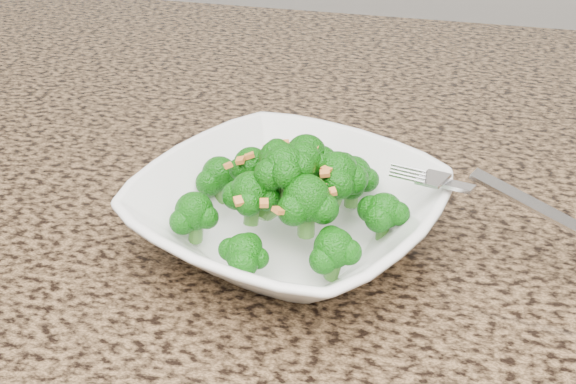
% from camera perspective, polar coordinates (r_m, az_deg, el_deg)
% --- Properties ---
extents(granite_counter, '(1.64, 1.04, 0.03)m').
position_cam_1_polar(granite_counter, '(0.73, -10.17, 1.14)').
color(granite_counter, brown).
rests_on(granite_counter, cabinet).
extents(bowl, '(0.31, 0.31, 0.06)m').
position_cam_1_polar(bowl, '(0.58, -0.00, -1.75)').
color(bowl, white).
rests_on(bowl, granite_counter).
extents(broccoli_pile, '(0.21, 0.21, 0.06)m').
position_cam_1_polar(broccoli_pile, '(0.55, 0.00, 3.45)').
color(broccoli_pile, '#11630B').
rests_on(broccoli_pile, bowl).
extents(garlic_topping, '(0.13, 0.13, 0.01)m').
position_cam_1_polar(garlic_topping, '(0.54, -0.00, 6.64)').
color(garlic_topping, orange).
rests_on(garlic_topping, broccoli_pile).
extents(fork, '(0.19, 0.11, 0.01)m').
position_cam_1_polar(fork, '(0.57, 13.77, 0.38)').
color(fork, silver).
rests_on(fork, bowl).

